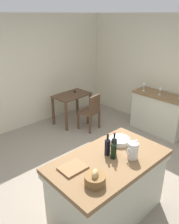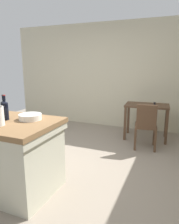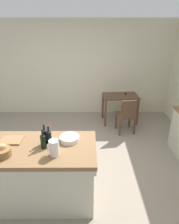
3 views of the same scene
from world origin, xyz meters
The scene contains 16 objects.
ground_plane centered at (0.00, 0.00, 0.00)m, with size 6.76×6.76×0.00m, color gray.
wall_back centered at (0.00, 2.60, 1.30)m, with size 5.32×0.12×2.60m, color beige.
wall_right centered at (2.60, 0.00, 1.30)m, with size 0.12×5.20×2.60m, color beige.
island_table centered at (-0.41, -0.70, 0.49)m, with size 1.54×0.89×0.92m.
side_cabinet centered at (2.26, 0.18, 0.46)m, with size 0.52×1.24×0.92m.
writing_desk centered at (1.09, 1.92, 0.63)m, with size 0.94×0.62×0.80m.
wooden_chair centered at (1.16, 1.31, 0.48)m, with size 0.46×0.46×0.88m.
pitcher centered at (-0.18, -0.88, 1.03)m, with size 0.17×0.13×0.26m.
wash_bowl centered at (-0.02, -0.54, 0.95)m, with size 0.28×0.28×0.07m, color silver.
bread_basket centered at (-0.85, -0.90, 0.98)m, with size 0.23×0.23×0.18m.
cutting_board centered at (-0.86, -0.54, 0.93)m, with size 0.30×0.24×0.02m, color olive.
wine_bottle_dark centered at (-0.29, -0.67, 1.05)m, with size 0.07×0.07×0.31m.
wine_bottle_amber centered at (-0.36, -0.62, 1.04)m, with size 0.07×0.07×0.30m.
wine_bottle_green centered at (-0.36, -0.72, 1.03)m, with size 0.07×0.07×0.28m.
wine_glass_left centered at (2.22, 0.19, 1.03)m, with size 0.07×0.07×0.16m.
wine_glass_middle centered at (2.20, 0.61, 1.04)m, with size 0.07×0.07×0.18m.
Camera 1 is at (-2.19, -2.26, 2.58)m, focal length 36.38 mm.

